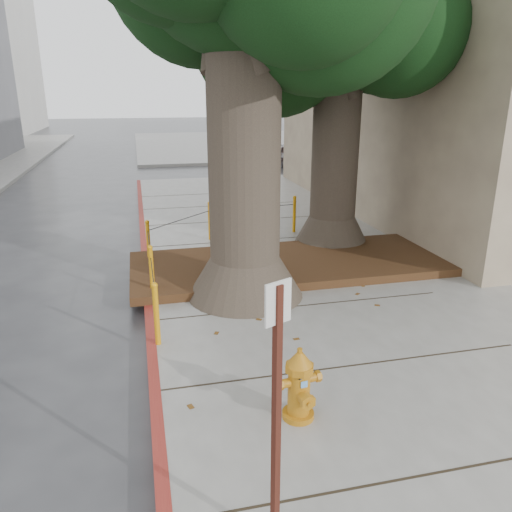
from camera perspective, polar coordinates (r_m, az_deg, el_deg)
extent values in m
plane|color=#28282B|center=(6.75, 6.35, -14.00)|extent=(140.00, 140.00, 0.00)
cube|color=slate|center=(36.41, -0.57, 12.76)|extent=(16.00, 20.00, 0.15)
cube|color=maroon|center=(8.60, -12.15, -6.29)|extent=(0.14, 26.00, 0.16)
cube|color=black|center=(10.26, 3.92, -0.88)|extent=(6.40, 2.60, 0.16)
cube|color=silver|center=(36.16, 17.52, 18.95)|extent=(10.00, 10.00, 9.00)
cube|color=slate|center=(44.46, 20.72, 20.31)|extent=(12.00, 14.00, 12.00)
cone|color=#4C3F33|center=(8.79, -1.24, -2.31)|extent=(2.04, 2.04, 0.70)
cylinder|color=#4C3F33|center=(8.29, -1.34, 10.94)|extent=(1.20, 1.20, 4.22)
cone|color=#4C3F33|center=(11.80, 8.60, 2.91)|extent=(1.77, 1.77, 0.70)
cylinder|color=#4C3F33|center=(11.46, 9.04, 11.71)|extent=(1.04, 1.04, 3.84)
sphere|color=black|center=(12.29, 14.17, 24.31)|extent=(3.00, 3.00, 3.00)
cylinder|color=orange|center=(7.20, -11.31, -6.65)|extent=(0.08, 0.08, 0.90)
sphere|color=orange|center=(7.02, -11.53, -3.31)|extent=(0.09, 0.09, 0.09)
cylinder|color=orange|center=(8.86, -11.83, -1.83)|extent=(0.08, 0.08, 0.90)
sphere|color=orange|center=(8.72, -12.02, 0.95)|extent=(0.09, 0.09, 0.09)
cylinder|color=orange|center=(10.58, -12.18, 1.45)|extent=(0.08, 0.08, 0.90)
sphere|color=orange|center=(10.46, -12.35, 3.81)|extent=(0.09, 0.09, 0.09)
cylinder|color=orange|center=(12.13, -5.30, 3.94)|extent=(0.08, 0.08, 0.90)
sphere|color=orange|center=(12.03, -5.36, 6.02)|extent=(0.09, 0.09, 0.09)
cylinder|color=orange|center=(12.80, 4.39, 4.73)|extent=(0.08, 0.08, 0.90)
sphere|color=orange|center=(12.70, 4.44, 6.70)|extent=(0.09, 0.09, 0.09)
cylinder|color=black|center=(7.93, -11.72, -2.18)|extent=(0.02, 1.80, 0.02)
cylinder|color=black|center=(9.64, -12.13, 1.48)|extent=(0.02, 1.80, 0.02)
cylinder|color=black|center=(11.26, -8.57, 4.11)|extent=(1.51, 1.51, 0.02)
cylinder|color=black|center=(12.36, -0.33, 5.58)|extent=(2.20, 0.22, 0.02)
cylinder|color=#B97213|center=(5.83, 4.83, -17.57)|extent=(0.40, 0.40, 0.07)
cylinder|color=#B97213|center=(5.66, 4.91, -15.12)|extent=(0.27, 0.27, 0.55)
cylinder|color=#B97213|center=(5.50, 4.99, -12.61)|extent=(0.36, 0.36, 0.08)
cone|color=#B97213|center=(5.45, 5.02, -11.66)|extent=(0.34, 0.34, 0.16)
cylinder|color=#B97213|center=(5.40, 5.05, -10.74)|extent=(0.07, 0.07, 0.06)
cylinder|color=#B97213|center=(5.53, 3.56, -14.29)|extent=(0.17, 0.12, 0.10)
cylinder|color=#B97213|center=(5.64, 6.30, -13.66)|extent=(0.17, 0.12, 0.10)
cylinder|color=#B97213|center=(5.56, 5.53, -15.81)|extent=(0.16, 0.17, 0.14)
cube|color=#5999D8|center=(5.48, 5.54, -14.41)|extent=(0.08, 0.01, 0.08)
cube|color=#471911|center=(3.87, 2.33, -18.74)|extent=(0.07, 0.07, 2.22)
cube|color=silver|center=(3.37, 2.54, -5.38)|extent=(0.21, 0.11, 0.31)
imported|color=#B3B3B8|center=(25.74, 4.46, 11.53)|extent=(3.48, 1.54, 1.16)
imported|color=maroon|center=(24.97, 8.34, 11.26)|extent=(3.82, 1.62, 1.23)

